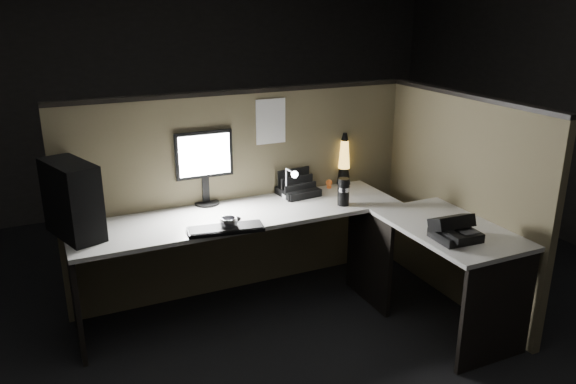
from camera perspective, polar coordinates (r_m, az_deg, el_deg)
name	(u,v)px	position (r m, az deg, el deg)	size (l,w,h in m)	color
floor	(297,344)	(3.79, 0.96, -15.17)	(6.00, 6.00, 0.00)	black
room_shell	(299,95)	(3.19, 1.12, 9.80)	(6.00, 6.00, 6.00)	silver
partition_back	(244,193)	(4.23, -4.46, -0.15)	(2.66, 0.06, 1.50)	brown
partition_right	(458,202)	(4.22, 16.92, -1.00)	(0.06, 1.66, 1.50)	brown
desk	(306,243)	(3.78, 1.80, -5.23)	(2.60, 1.60, 0.73)	#B7B5AD
pc_tower	(72,200)	(3.68, -21.09, -0.72)	(0.20, 0.45, 0.48)	black
monitor	(204,161)	(4.02, -8.50, 3.18)	(0.42, 0.18, 0.53)	black
keyboard	(226,229)	(3.61, -6.35, -3.78)	(0.48, 0.16, 0.02)	black
mouse	(235,219)	(3.75, -5.36, -2.77)	(0.08, 0.06, 0.03)	black
clip_lamp	(290,183)	(4.06, 0.24, 0.97)	(0.05, 0.20, 0.25)	silver
organizer	(298,189)	(4.24, 0.98, 0.35)	(0.30, 0.27, 0.21)	black
lava_lamp	(344,163)	(4.48, 5.72, 2.96)	(0.11, 0.11, 0.42)	black
travel_mug	(344,192)	(4.03, 5.66, 0.02)	(0.09, 0.09, 0.20)	black
steel_mug	(229,224)	(3.60, -6.04, -3.25)	(0.11, 0.11, 0.09)	silver
figurine	(329,183)	(4.40, 4.20, 0.95)	(0.05, 0.05, 0.05)	orange
pinned_paper	(271,121)	(4.13, -1.76, 7.18)	(0.23, 0.00, 0.33)	white
desk_phone	(454,230)	(3.60, 16.48, -3.70)	(0.27, 0.28, 0.16)	black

